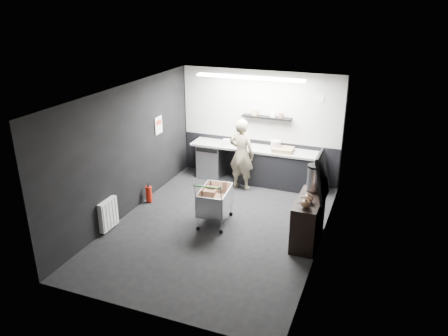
% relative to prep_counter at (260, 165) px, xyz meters
% --- Properties ---
extents(floor, '(5.50, 5.50, 0.00)m').
position_rel_prep_counter_xyz_m(floor, '(-0.14, -2.42, -0.46)').
color(floor, black).
rests_on(floor, ground).
extents(ceiling, '(5.50, 5.50, 0.00)m').
position_rel_prep_counter_xyz_m(ceiling, '(-0.14, -2.42, 2.24)').
color(ceiling, silver).
rests_on(ceiling, wall_back).
extents(wall_back, '(5.50, 0.00, 5.50)m').
position_rel_prep_counter_xyz_m(wall_back, '(-0.14, 0.33, 0.89)').
color(wall_back, black).
rests_on(wall_back, floor).
extents(wall_front, '(5.50, 0.00, 5.50)m').
position_rel_prep_counter_xyz_m(wall_front, '(-0.14, -5.17, 0.89)').
color(wall_front, black).
rests_on(wall_front, floor).
extents(wall_left, '(0.00, 5.50, 5.50)m').
position_rel_prep_counter_xyz_m(wall_left, '(-2.14, -2.42, 0.89)').
color(wall_left, black).
rests_on(wall_left, floor).
extents(wall_right, '(0.00, 5.50, 5.50)m').
position_rel_prep_counter_xyz_m(wall_right, '(1.86, -2.42, 0.89)').
color(wall_right, black).
rests_on(wall_right, floor).
extents(kitchen_wall_panel, '(3.95, 0.02, 1.70)m').
position_rel_prep_counter_xyz_m(kitchen_wall_panel, '(-0.14, 0.31, 1.39)').
color(kitchen_wall_panel, beige).
rests_on(kitchen_wall_panel, wall_back).
extents(dado_panel, '(3.95, 0.02, 1.00)m').
position_rel_prep_counter_xyz_m(dado_panel, '(-0.14, 0.31, 0.04)').
color(dado_panel, black).
rests_on(dado_panel, wall_back).
extents(floating_shelf, '(1.20, 0.22, 0.04)m').
position_rel_prep_counter_xyz_m(floating_shelf, '(0.06, 0.20, 1.16)').
color(floating_shelf, black).
rests_on(floating_shelf, wall_back).
extents(wall_clock, '(0.20, 0.03, 0.20)m').
position_rel_prep_counter_xyz_m(wall_clock, '(1.26, 0.30, 1.69)').
color(wall_clock, white).
rests_on(wall_clock, wall_back).
extents(poster, '(0.02, 0.30, 0.40)m').
position_rel_prep_counter_xyz_m(poster, '(-2.12, -1.12, 1.09)').
color(poster, white).
rests_on(poster, wall_left).
extents(poster_red_band, '(0.02, 0.22, 0.10)m').
position_rel_prep_counter_xyz_m(poster_red_band, '(-2.11, -1.12, 1.16)').
color(poster_red_band, red).
rests_on(poster_red_band, poster).
extents(radiator, '(0.10, 0.50, 0.60)m').
position_rel_prep_counter_xyz_m(radiator, '(-2.08, -3.32, -0.11)').
color(radiator, white).
rests_on(radiator, wall_left).
extents(ceiling_strip, '(2.40, 0.20, 0.04)m').
position_rel_prep_counter_xyz_m(ceiling_strip, '(-0.14, -0.57, 2.21)').
color(ceiling_strip, white).
rests_on(ceiling_strip, ceiling).
extents(prep_counter, '(3.20, 0.61, 0.90)m').
position_rel_prep_counter_xyz_m(prep_counter, '(0.00, 0.00, 0.00)').
color(prep_counter, black).
rests_on(prep_counter, floor).
extents(person, '(0.67, 0.49, 1.71)m').
position_rel_prep_counter_xyz_m(person, '(-0.33, -0.45, 0.40)').
color(person, beige).
rests_on(person, floor).
extents(shopping_cart, '(0.64, 0.97, 1.01)m').
position_rel_prep_counter_xyz_m(shopping_cart, '(-0.26, -2.29, 0.03)').
color(shopping_cart, silver).
rests_on(shopping_cart, floor).
extents(sideboard, '(0.50, 1.17, 1.76)m').
position_rel_prep_counter_xyz_m(sideboard, '(1.64, -2.29, 0.10)').
color(sideboard, black).
rests_on(sideboard, floor).
extents(fire_extinguisher, '(0.13, 0.13, 0.45)m').
position_rel_prep_counter_xyz_m(fire_extinguisher, '(-1.99, -1.94, -0.24)').
color(fire_extinguisher, '#B51A0C').
rests_on(fire_extinguisher, floor).
extents(cardboard_box, '(0.48, 0.37, 0.10)m').
position_rel_prep_counter_xyz_m(cardboard_box, '(0.56, -0.05, 0.49)').
color(cardboard_box, '#987A51').
rests_on(cardboard_box, prep_counter).
extents(pink_tub, '(0.23, 0.23, 0.23)m').
position_rel_prep_counter_xyz_m(pink_tub, '(0.36, 0.00, 0.56)').
color(pink_tub, beige).
rests_on(pink_tub, prep_counter).
extents(white_container, '(0.19, 0.17, 0.14)m').
position_rel_prep_counter_xyz_m(white_container, '(-0.86, -0.05, 0.51)').
color(white_container, white).
rests_on(white_container, prep_counter).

